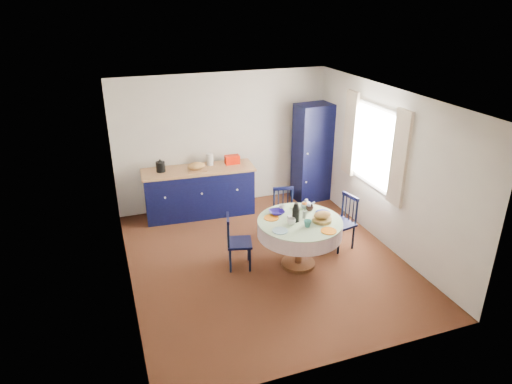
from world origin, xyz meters
TOP-DOWN VIEW (x-y plane):
  - floor at (0.00, 0.00)m, footprint 4.50×4.50m
  - ceiling at (0.00, 0.00)m, footprint 4.50×4.50m
  - wall_back at (0.00, 2.25)m, footprint 4.00×0.02m
  - wall_left at (-2.00, 0.00)m, footprint 0.02×4.50m
  - wall_right at (2.00, 0.00)m, footprint 0.02×4.50m
  - window at (1.95, 0.30)m, footprint 0.10×1.74m
  - kitchen_counter at (-0.57, 1.90)m, footprint 2.03×0.75m
  - pantry_cabinet at (1.66, 1.87)m, footprint 0.70×0.53m
  - dining_table at (0.43, -0.29)m, footprint 1.23×1.23m
  - chair_left at (-0.46, -0.02)m, footprint 0.44×0.45m
  - chair_far at (0.56, 0.61)m, footprint 0.44×0.42m
  - chair_right at (1.29, -0.01)m, footprint 0.45×0.46m
  - mug_a at (0.25, -0.36)m, footprint 0.12×0.12m
  - mug_b at (0.44, -0.50)m, footprint 0.11×0.11m
  - mug_c at (0.69, -0.04)m, footprint 0.12×0.12m
  - mug_d at (0.30, 0.11)m, footprint 0.10×0.10m
  - cobalt_bowl at (0.18, 0.02)m, footprint 0.23×0.23m

SIDE VIEW (x-z plane):
  - floor at x=0.00m, z-range 0.00..0.00m
  - chair_left at x=-0.46m, z-range 0.01..0.84m
  - chair_far at x=0.56m, z-range 0.01..0.84m
  - chair_right at x=1.29m, z-range 0.01..0.88m
  - kitchen_counter at x=-0.57m, z-range -0.11..1.03m
  - dining_table at x=0.43m, z-range 0.11..1.14m
  - cobalt_bowl at x=0.18m, z-range 0.75..0.80m
  - mug_d at x=0.30m, z-range 0.75..0.83m
  - mug_c at x=0.69m, z-range 0.75..0.84m
  - mug_a at x=0.25m, z-range 0.75..0.84m
  - mug_b at x=0.44m, z-range 0.75..0.85m
  - pantry_cabinet at x=1.66m, z-range 0.00..1.89m
  - wall_back at x=0.00m, z-range 0.00..2.50m
  - wall_left at x=-2.00m, z-range 0.00..2.50m
  - wall_right at x=2.00m, z-range 0.00..2.50m
  - window at x=1.95m, z-range 0.80..2.25m
  - ceiling at x=0.00m, z-range 2.50..2.50m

